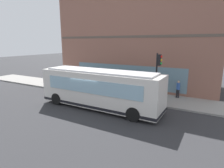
# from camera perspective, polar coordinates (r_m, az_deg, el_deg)

# --- Properties ---
(ground) EXTENTS (120.00, 120.00, 0.00)m
(ground) POSITION_cam_1_polar(r_m,az_deg,el_deg) (15.48, -5.80, -6.97)
(ground) COLOR #2D2D30
(sidewalk_curb) EXTENTS (3.67, 40.00, 0.15)m
(sidewalk_curb) POSITION_cam_1_polar(r_m,az_deg,el_deg) (19.09, 1.78, -2.89)
(sidewalk_curb) COLOR gray
(sidewalk_curb) RESTS_ON ground
(building_corner) EXTENTS (7.16, 18.13, 10.46)m
(building_corner) POSITION_cam_1_polar(r_m,az_deg,el_deg) (23.33, 8.09, 12.59)
(building_corner) COLOR #8C5B4C
(building_corner) RESTS_ON ground
(city_bus_nearside) EXTENTS (2.70, 10.07, 3.07)m
(city_bus_nearside) POSITION_cam_1_polar(r_m,az_deg,el_deg) (14.82, -3.79, -1.54)
(city_bus_nearside) COLOR silver
(city_bus_nearside) RESTS_ON ground
(traffic_light_near_corner) EXTENTS (0.32, 0.49, 4.17)m
(traffic_light_near_corner) POSITION_cam_1_polar(r_m,az_deg,el_deg) (15.88, 13.90, 4.57)
(traffic_light_near_corner) COLOR black
(traffic_light_near_corner) RESTS_ON sidewalk_curb
(fire_hydrant) EXTENTS (0.35, 0.35, 0.74)m
(fire_hydrant) POSITION_cam_1_polar(r_m,az_deg,el_deg) (19.90, -2.23, -0.95)
(fire_hydrant) COLOR gold
(fire_hydrant) RESTS_ON sidewalk_curb
(pedestrian_walking_along_curb) EXTENTS (0.32, 0.32, 1.60)m
(pedestrian_walking_along_curb) POSITION_cam_1_polar(r_m,az_deg,el_deg) (18.22, 19.55, -1.17)
(pedestrian_walking_along_curb) COLOR black
(pedestrian_walking_along_curb) RESTS_ON sidewalk_curb
(pedestrian_by_light_pole) EXTENTS (0.32, 0.32, 1.61)m
(pedestrian_by_light_pole) POSITION_cam_1_polar(r_m,az_deg,el_deg) (18.19, 11.22, -0.68)
(pedestrian_by_light_pole) COLOR #8C3F8C
(pedestrian_by_light_pole) RESTS_ON sidewalk_curb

